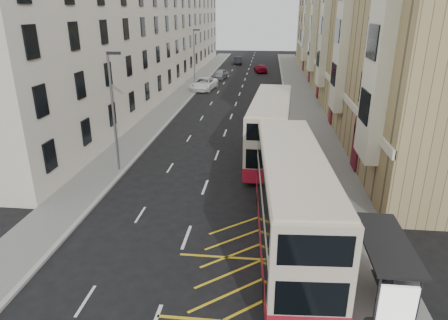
# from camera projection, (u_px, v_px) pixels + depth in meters

# --- Properties ---
(ground) EXTENTS (200.00, 200.00, 0.00)m
(ground) POSITION_uv_depth(u_px,v_px,m) (167.00, 290.00, 16.16)
(ground) COLOR black
(ground) RESTS_ON ground
(pavement_right) EXTENTS (4.00, 120.00, 0.15)m
(pavement_right) POSITION_uv_depth(u_px,v_px,m) (306.00, 113.00, 43.20)
(pavement_right) COLOR slate
(pavement_right) RESTS_ON ground
(pavement_left) EXTENTS (3.00, 120.00, 0.15)m
(pavement_left) POSITION_uv_depth(u_px,v_px,m) (166.00, 110.00, 44.79)
(pavement_left) COLOR slate
(pavement_left) RESTS_ON ground
(kerb_right) EXTENTS (0.25, 120.00, 0.15)m
(kerb_right) POSITION_uv_depth(u_px,v_px,m) (288.00, 113.00, 43.40)
(kerb_right) COLOR #9C9C96
(kerb_right) RESTS_ON ground
(kerb_left) EXTENTS (0.25, 120.00, 0.15)m
(kerb_left) POSITION_uv_depth(u_px,v_px,m) (180.00, 110.00, 44.63)
(kerb_left) COLOR #9C9C96
(kerb_left) RESTS_ON ground
(road_markings) EXTENTS (10.00, 110.00, 0.01)m
(road_markings) POSITION_uv_depth(u_px,v_px,m) (242.00, 87.00, 57.98)
(road_markings) COLOR silver
(road_markings) RESTS_ON ground
(terrace_right) EXTENTS (10.75, 79.00, 15.25)m
(terrace_right) POSITION_uv_depth(u_px,v_px,m) (352.00, 34.00, 54.14)
(terrace_right) COLOR tan
(terrace_right) RESTS_ON ground
(terrace_left) EXTENTS (9.18, 79.00, 13.25)m
(terrace_left) POSITION_uv_depth(u_px,v_px,m) (150.00, 40.00, 57.52)
(terrace_left) COLOR silver
(terrace_left) RESTS_ON ground
(bus_shelter) EXTENTS (1.65, 4.25, 2.70)m
(bus_shelter) POSITION_uv_depth(u_px,v_px,m) (391.00, 265.00, 14.18)
(bus_shelter) COLOR black
(bus_shelter) RESTS_ON pavement_right
(guard_railing) EXTENTS (0.06, 6.56, 1.01)m
(guard_railing) POSITION_uv_depth(u_px,v_px,m) (312.00, 212.00, 20.56)
(guard_railing) COLOR #AE0E04
(guard_railing) RESTS_ON pavement_right
(street_lamp_near) EXTENTS (0.93, 0.18, 8.00)m
(street_lamp_near) POSITION_uv_depth(u_px,v_px,m) (113.00, 106.00, 26.32)
(street_lamp_near) COLOR slate
(street_lamp_near) RESTS_ON pavement_left
(street_lamp_far) EXTENTS (0.93, 0.18, 8.00)m
(street_lamp_far) POSITION_uv_depth(u_px,v_px,m) (195.00, 56.00, 54.21)
(street_lamp_far) COLOR slate
(street_lamp_far) RESTS_ON pavement_left
(double_decker_front) EXTENTS (3.47, 12.09, 4.77)m
(double_decker_front) POSITION_uv_depth(u_px,v_px,m) (291.00, 203.00, 18.05)
(double_decker_front) COLOR beige
(double_decker_front) RESTS_ON ground
(double_decker_rear) EXTENTS (3.38, 11.75, 4.63)m
(double_decker_rear) POSITION_uv_depth(u_px,v_px,m) (270.00, 128.00, 29.65)
(double_decker_rear) COLOR beige
(double_decker_rear) RESTS_ON ground
(pedestrian_near) EXTENTS (0.81, 0.74, 1.86)m
(pedestrian_near) POSITION_uv_depth(u_px,v_px,m) (387.00, 289.00, 14.55)
(pedestrian_near) COLOR black
(pedestrian_near) RESTS_ON pavement_right
(pedestrian_mid) EXTENTS (1.00, 0.85, 1.81)m
(pedestrian_mid) POSITION_uv_depth(u_px,v_px,m) (383.00, 233.00, 18.27)
(pedestrian_mid) COLOR black
(pedestrian_mid) RESTS_ON pavement_right
(pedestrian_far) EXTENTS (1.01, 0.77, 1.59)m
(pedestrian_far) POSITION_uv_depth(u_px,v_px,m) (331.00, 262.00, 16.31)
(pedestrian_far) COLOR black
(pedestrian_far) RESTS_ON pavement_right
(white_van) EXTENTS (3.62, 6.37, 1.68)m
(white_van) POSITION_uv_depth(u_px,v_px,m) (204.00, 84.00, 55.84)
(white_van) COLOR white
(white_van) RESTS_ON ground
(car_silver) EXTENTS (2.65, 4.85, 1.56)m
(car_silver) POSITION_uv_depth(u_px,v_px,m) (220.00, 74.00, 64.24)
(car_silver) COLOR #979A9F
(car_silver) RESTS_ON ground
(car_dark) EXTENTS (1.90, 4.62, 1.49)m
(car_dark) POSITION_uv_depth(u_px,v_px,m) (238.00, 61.00, 81.87)
(car_dark) COLOR black
(car_dark) RESTS_ON ground
(car_red) EXTENTS (2.77, 4.93, 1.35)m
(car_red) POSITION_uv_depth(u_px,v_px,m) (261.00, 68.00, 71.43)
(car_red) COLOR #9D031B
(car_red) RESTS_ON ground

